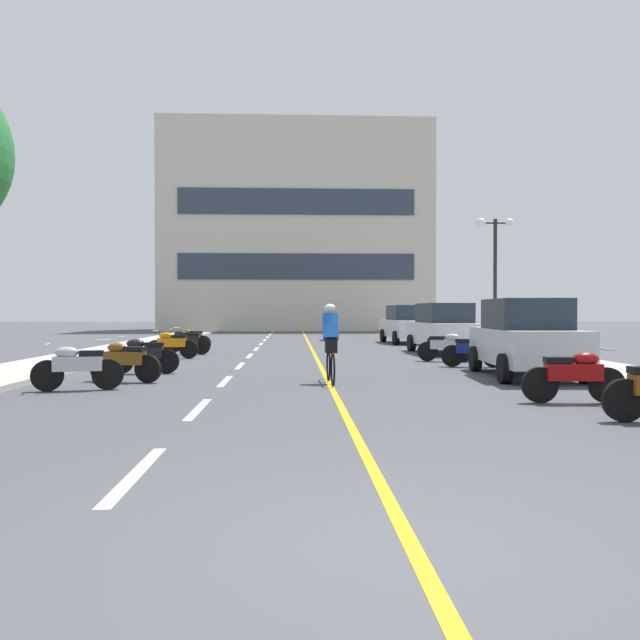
# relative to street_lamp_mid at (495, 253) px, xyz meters

# --- Properties ---
(ground_plane) EXTENTS (140.00, 140.00, 0.00)m
(ground_plane) POSITION_rel_street_lamp_mid_xyz_m (-7.27, 0.62, -3.78)
(ground_plane) COLOR #47474C
(curb_left) EXTENTS (2.40, 72.00, 0.12)m
(curb_left) POSITION_rel_street_lamp_mid_xyz_m (-14.47, 3.62, -3.72)
(curb_left) COLOR #B7B2A8
(curb_left) RESTS_ON ground
(curb_right) EXTENTS (2.40, 72.00, 0.12)m
(curb_right) POSITION_rel_street_lamp_mid_xyz_m (-0.07, 3.62, -3.72)
(curb_right) COLOR #B7B2A8
(curb_right) RESTS_ON ground
(lane_dash_0) EXTENTS (0.14, 2.20, 0.01)m
(lane_dash_0) POSITION_rel_street_lamp_mid_xyz_m (-9.27, -18.38, -3.78)
(lane_dash_0) COLOR silver
(lane_dash_0) RESTS_ON ground
(lane_dash_1) EXTENTS (0.14, 2.20, 0.01)m
(lane_dash_1) POSITION_rel_street_lamp_mid_xyz_m (-9.27, -14.38, -3.78)
(lane_dash_1) COLOR silver
(lane_dash_1) RESTS_ON ground
(lane_dash_2) EXTENTS (0.14, 2.20, 0.01)m
(lane_dash_2) POSITION_rel_street_lamp_mid_xyz_m (-9.27, -10.38, -3.78)
(lane_dash_2) COLOR silver
(lane_dash_2) RESTS_ON ground
(lane_dash_3) EXTENTS (0.14, 2.20, 0.01)m
(lane_dash_3) POSITION_rel_street_lamp_mid_xyz_m (-9.27, -6.38, -3.78)
(lane_dash_3) COLOR silver
(lane_dash_3) RESTS_ON ground
(lane_dash_4) EXTENTS (0.14, 2.20, 0.01)m
(lane_dash_4) POSITION_rel_street_lamp_mid_xyz_m (-9.27, -2.38, -3.78)
(lane_dash_4) COLOR silver
(lane_dash_4) RESTS_ON ground
(lane_dash_5) EXTENTS (0.14, 2.20, 0.01)m
(lane_dash_5) POSITION_rel_street_lamp_mid_xyz_m (-9.27, 1.62, -3.78)
(lane_dash_5) COLOR silver
(lane_dash_5) RESTS_ON ground
(lane_dash_6) EXTENTS (0.14, 2.20, 0.01)m
(lane_dash_6) POSITION_rel_street_lamp_mid_xyz_m (-9.27, 5.62, -3.78)
(lane_dash_6) COLOR silver
(lane_dash_6) RESTS_ON ground
(lane_dash_7) EXTENTS (0.14, 2.20, 0.01)m
(lane_dash_7) POSITION_rel_street_lamp_mid_xyz_m (-9.27, 9.62, -3.78)
(lane_dash_7) COLOR silver
(lane_dash_7) RESTS_ON ground
(lane_dash_8) EXTENTS (0.14, 2.20, 0.01)m
(lane_dash_8) POSITION_rel_street_lamp_mid_xyz_m (-9.27, 13.62, -3.78)
(lane_dash_8) COLOR silver
(lane_dash_8) RESTS_ON ground
(lane_dash_9) EXTENTS (0.14, 2.20, 0.01)m
(lane_dash_9) POSITION_rel_street_lamp_mid_xyz_m (-9.27, 17.62, -3.78)
(lane_dash_9) COLOR silver
(lane_dash_9) RESTS_ON ground
(lane_dash_10) EXTENTS (0.14, 2.20, 0.01)m
(lane_dash_10) POSITION_rel_street_lamp_mid_xyz_m (-9.27, 21.62, -3.78)
(lane_dash_10) COLOR silver
(lane_dash_10) RESTS_ON ground
(lane_dash_11) EXTENTS (0.14, 2.20, 0.01)m
(lane_dash_11) POSITION_rel_street_lamp_mid_xyz_m (-9.27, 25.62, -3.78)
(lane_dash_11) COLOR silver
(lane_dash_11) RESTS_ON ground
(centre_line_yellow) EXTENTS (0.12, 66.00, 0.01)m
(centre_line_yellow) POSITION_rel_street_lamp_mid_xyz_m (-7.02, 3.62, -3.78)
(centre_line_yellow) COLOR gold
(centre_line_yellow) RESTS_ON ground
(office_building) EXTENTS (21.43, 8.05, 16.47)m
(office_building) POSITION_rel_street_lamp_mid_xyz_m (-7.48, 28.59, 4.45)
(office_building) COLOR beige
(office_building) RESTS_ON ground
(street_lamp_mid) EXTENTS (1.46, 0.36, 4.99)m
(street_lamp_mid) POSITION_rel_street_lamp_mid_xyz_m (0.00, 0.00, 0.00)
(street_lamp_mid) COLOR black
(street_lamp_mid) RESTS_ON curb_right
(parked_car_near) EXTENTS (2.13, 4.30, 1.82)m
(parked_car_near) POSITION_rel_street_lamp_mid_xyz_m (-2.39, -9.74, -2.87)
(parked_car_near) COLOR black
(parked_car_near) RESTS_ON ground
(parked_car_mid) EXTENTS (2.16, 4.31, 1.82)m
(parked_car_mid) POSITION_rel_street_lamp_mid_xyz_m (-2.31, -1.41, -2.87)
(parked_car_mid) COLOR black
(parked_car_mid) RESTS_ON ground
(parked_car_far) EXTENTS (2.14, 4.30, 1.82)m
(parked_car_far) POSITION_rel_street_lamp_mid_xyz_m (-2.35, 5.99, -2.87)
(parked_car_far) COLOR black
(parked_car_far) RESTS_ON ground
(motorcycle_2) EXTENTS (1.70, 0.60, 0.92)m
(motorcycle_2) POSITION_rel_street_lamp_mid_xyz_m (-3.12, -13.99, -3.31)
(motorcycle_2) COLOR black
(motorcycle_2) RESTS_ON ground
(motorcycle_3) EXTENTS (1.69, 0.64, 0.92)m
(motorcycle_3) POSITION_rel_street_lamp_mid_xyz_m (-11.95, -11.91, -3.31)
(motorcycle_3) COLOR black
(motorcycle_3) RESTS_ON ground
(motorcycle_4) EXTENTS (1.65, 0.76, 0.92)m
(motorcycle_4) POSITION_rel_street_lamp_mid_xyz_m (-11.43, -10.44, -3.31)
(motorcycle_4) COLOR black
(motorcycle_4) RESTS_ON ground
(motorcycle_5) EXTENTS (1.70, 0.60, 0.92)m
(motorcycle_5) POSITION_rel_street_lamp_mid_xyz_m (-11.45, -8.61, -3.31)
(motorcycle_5) COLOR black
(motorcycle_5) RESTS_ON ground
(motorcycle_6) EXTENTS (1.68, 0.65, 0.92)m
(motorcycle_6) POSITION_rel_street_lamp_mid_xyz_m (-2.86, -7.08, -3.31)
(motorcycle_6) COLOR black
(motorcycle_6) RESTS_ON ground
(motorcycle_7) EXTENTS (1.63, 0.81, 0.92)m
(motorcycle_7) POSITION_rel_street_lamp_mid_xyz_m (-3.15, -5.17, -3.31)
(motorcycle_7) COLOR black
(motorcycle_7) RESTS_ON ground
(motorcycle_8) EXTENTS (1.70, 0.60, 0.92)m
(motorcycle_8) POSITION_rel_street_lamp_mid_xyz_m (-11.71, -3.53, -3.31)
(motorcycle_8) COLOR black
(motorcycle_8) RESTS_ON ground
(motorcycle_9) EXTENTS (1.70, 0.60, 0.92)m
(motorcycle_9) POSITION_rel_street_lamp_mid_xyz_m (-11.57, -1.62, -3.31)
(motorcycle_9) COLOR black
(motorcycle_9) RESTS_ON ground
(motorcycle_10) EXTENTS (1.66, 0.72, 0.92)m
(motorcycle_10) POSITION_rel_street_lamp_mid_xyz_m (-11.76, 0.43, -3.31)
(motorcycle_10) COLOR black
(motorcycle_10) RESTS_ON ground
(cyclist_rider) EXTENTS (0.42, 1.77, 1.71)m
(cyclist_rider) POSITION_rel_street_lamp_mid_xyz_m (-6.99, -10.75, -2.90)
(cyclist_rider) COLOR black
(cyclist_rider) RESTS_ON ground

